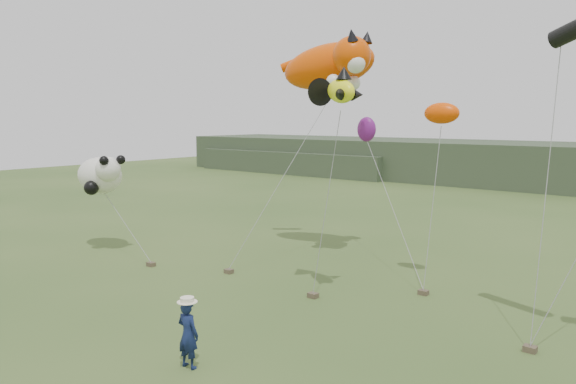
% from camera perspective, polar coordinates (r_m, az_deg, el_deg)
% --- Properties ---
extents(ground, '(120.00, 120.00, 0.00)m').
position_cam_1_polar(ground, '(16.14, -4.67, -15.76)').
color(ground, '#385123').
rests_on(ground, ground).
extents(headland, '(90.00, 13.00, 4.00)m').
position_cam_1_polar(headland, '(57.18, 25.12, 2.37)').
color(headland, '#2D3D28').
rests_on(headland, ground).
extents(festival_attendant, '(0.68, 0.47, 1.78)m').
position_cam_1_polar(festival_attendant, '(15.00, -10.12, -14.05)').
color(festival_attendant, '#121D46').
rests_on(festival_attendant, ground).
extents(sandbag_anchors, '(15.77, 3.99, 0.18)m').
position_cam_1_polar(sandbag_anchors, '(20.97, 2.26, -9.92)').
color(sandbag_anchors, brown).
rests_on(sandbag_anchors, ground).
extents(cat_kite, '(5.91, 3.35, 2.73)m').
position_cam_1_polar(cat_kite, '(26.15, 4.61, 12.77)').
color(cat_kite, '#E34700').
rests_on(cat_kite, ground).
extents(fish_kite, '(2.71, 1.77, 1.30)m').
position_cam_1_polar(fish_kite, '(19.61, 4.45, 10.22)').
color(fish_kite, '#FBFF18').
rests_on(fish_kite, ground).
extents(panda_kite, '(3.10, 2.00, 1.92)m').
position_cam_1_polar(panda_kite, '(28.48, -18.49, 1.66)').
color(panda_kite, white).
rests_on(panda_kite, ground).
extents(misc_kites, '(6.50, 4.21, 1.72)m').
position_cam_1_polar(misc_kites, '(24.60, 11.47, 7.01)').
color(misc_kites, '#F24701').
rests_on(misc_kites, ground).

